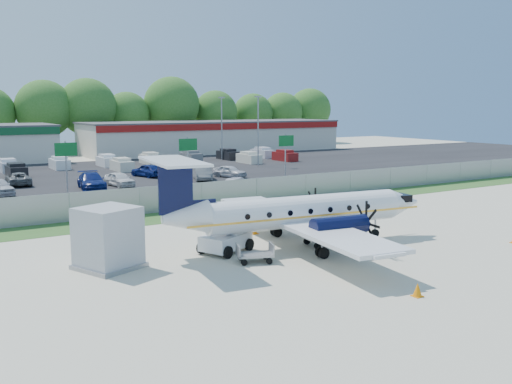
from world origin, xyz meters
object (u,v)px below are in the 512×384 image
baggage_cart_near (255,254)px  baggage_cart_far (324,236)px  pushback_tug (227,239)px  aircraft (299,212)px  service_container (108,240)px

baggage_cart_near → baggage_cart_far: bearing=10.1°
pushback_tug → baggage_cart_near: size_ratio=1.55×
aircraft → baggage_cart_far: 2.06m
baggage_cart_near → aircraft: bearing=21.8°
aircraft → baggage_cart_near: size_ratio=8.09×
pushback_tug → baggage_cart_far: size_ratio=1.34×
baggage_cart_near → service_container: size_ratio=0.59×
pushback_tug → service_container: bearing=177.6°
aircraft → service_container: bearing=172.5°
service_container → baggage_cart_near: bearing=-23.9°
baggage_cart_near → service_container: service_container is taller
pushback_tug → aircraft: bearing=-15.4°
pushback_tug → baggage_cart_near: 2.67m
pushback_tug → baggage_cart_near: pushback_tug is taller
aircraft → baggage_cart_far: size_ratio=7.02×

